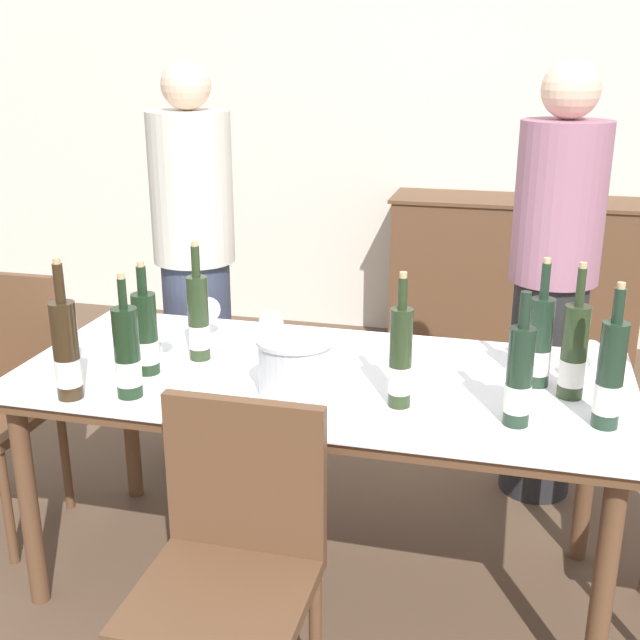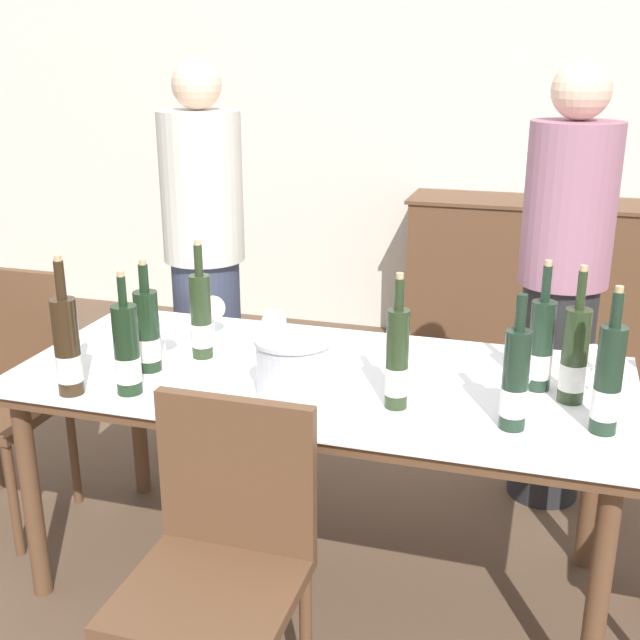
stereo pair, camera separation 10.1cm
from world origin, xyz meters
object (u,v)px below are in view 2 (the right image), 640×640
object	(u,v)px
ice_bucket	(293,365)
wine_bottle_0	(201,318)
wine_bottle_6	(515,382)
wine_glass_3	(518,376)
wine_bottle_3	(148,333)
wine_bottle_8	(127,352)
wine_glass_2	(274,323)
person_guest_left	(561,293)
sideboard_cabinet	(531,280)
dining_table	(320,395)
person_host	(205,271)
wine_glass_1	(213,309)
chair_near_front	(222,553)
wine_bottle_1	(541,347)
chair_left_end	(7,380)
wine_glass_4	(593,358)
wine_bottle_7	(397,361)
wine_bottle_5	(608,382)
wine_glass_0	(163,329)
wine_bottle_2	(67,348)
wine_bottle_4	(574,358)

from	to	relation	value
ice_bucket	wine_bottle_0	distance (m)	0.44
wine_bottle_6	wine_glass_3	world-z (taller)	wine_bottle_6
wine_bottle_3	wine_bottle_8	distance (m)	0.18
wine_glass_2	person_guest_left	distance (m)	1.11
wine_bottle_8	wine_glass_2	world-z (taller)	wine_bottle_8
sideboard_cabinet	wine_glass_3	size ratio (longest dim) A/B	9.14
sideboard_cabinet	dining_table	world-z (taller)	sideboard_cabinet
dining_table	wine_bottle_0	bearing A→B (deg)	175.23
person_host	wine_bottle_6	bearing A→B (deg)	-34.89
wine_glass_1	wine_glass_3	bearing A→B (deg)	-17.50
wine_glass_3	person_host	world-z (taller)	person_host
dining_table	wine_bottle_6	bearing A→B (deg)	-19.20
wine_glass_2	wine_glass_3	xyz separation A→B (m)	(0.82, -0.27, 0.01)
ice_bucket	chair_near_front	world-z (taller)	ice_bucket
wine_glass_2	person_guest_left	world-z (taller)	person_guest_left
wine_bottle_1	wine_bottle_8	xyz separation A→B (m)	(-1.16, -0.38, -0.00)
wine_bottle_6	chair_left_end	bearing A→B (deg)	170.88
wine_glass_4	person_guest_left	xyz separation A→B (m)	(-0.10, 0.69, -0.01)
wine_bottle_0	wine_bottle_7	size ratio (longest dim) A/B	1.00
wine_bottle_5	person_guest_left	size ratio (longest dim) A/B	0.24
wine_glass_0	person_guest_left	distance (m)	1.48
wine_glass_2	chair_left_end	xyz separation A→B (m)	(-1.04, -0.08, -0.30)
wine_glass_1	wine_glass_4	bearing A→B (deg)	-5.54
wine_bottle_2	chair_near_front	world-z (taller)	wine_bottle_2
wine_bottle_8	wine_glass_4	bearing A→B (deg)	17.25
wine_glass_3	person_host	xyz separation A→B (m)	(-1.31, 0.81, -0.01)
wine_bottle_1	chair_left_end	distance (m)	1.94
ice_bucket	wine_glass_0	bearing A→B (deg)	160.60
ice_bucket	wine_glass_3	xyz separation A→B (m)	(0.64, 0.06, 0.02)
wine_bottle_4	wine_glass_2	distance (m)	0.98
chair_near_front	person_guest_left	xyz separation A→B (m)	(0.76, 1.46, 0.32)
person_guest_left	wine_bottle_8	bearing A→B (deg)	-137.91
wine_bottle_5	wine_bottle_8	xyz separation A→B (m)	(-1.34, -0.13, -0.01)
wine_bottle_0	wine_glass_2	distance (m)	0.25
chair_near_front	person_guest_left	size ratio (longest dim) A/B	0.54
wine_bottle_4	chair_left_end	size ratio (longest dim) A/B	0.43
sideboard_cabinet	person_guest_left	bearing A→B (deg)	-84.46
wine_bottle_7	wine_glass_2	size ratio (longest dim) A/B	2.79
wine_bottle_3	wine_glass_0	size ratio (longest dim) A/B	2.58
wine_bottle_2	wine_bottle_4	distance (m)	1.46
wine_glass_3	person_guest_left	size ratio (longest dim) A/B	0.09
wine_glass_2	wine_bottle_8	bearing A→B (deg)	-121.61
wine_glass_3	person_host	bearing A→B (deg)	148.34
wine_bottle_5	wine_glass_2	bearing A→B (deg)	162.40
wine_glass_1	wine_glass_3	world-z (taller)	wine_glass_3
wine_bottle_5	person_host	world-z (taller)	person_host
wine_bottle_2	wine_bottle_3	size ratio (longest dim) A/B	1.16
wine_glass_4	wine_glass_2	bearing A→B (deg)	176.60
wine_bottle_4	wine_bottle_0	bearing A→B (deg)	179.11
wine_bottle_4	wine_bottle_5	xyz separation A→B (m)	(0.08, -0.18, 0.01)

